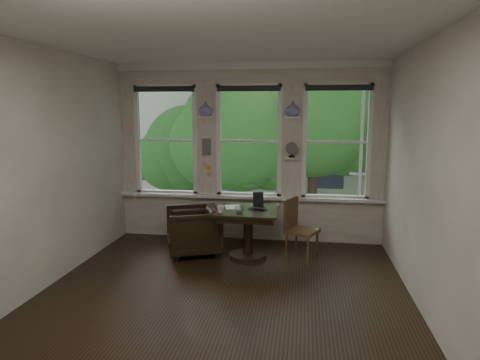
% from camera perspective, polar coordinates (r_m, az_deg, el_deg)
% --- Properties ---
extents(ground, '(4.50, 4.50, 0.00)m').
position_cam_1_polar(ground, '(5.50, -1.98, -14.49)').
color(ground, black).
rests_on(ground, ground).
extents(ceiling, '(4.50, 4.50, 0.00)m').
position_cam_1_polar(ceiling, '(5.09, -2.18, 18.14)').
color(ceiling, silver).
rests_on(ceiling, ground).
extents(wall_back, '(4.50, 0.00, 4.50)m').
position_cam_1_polar(wall_back, '(7.29, 1.22, 3.65)').
color(wall_back, beige).
rests_on(wall_back, ground).
extents(wall_front, '(4.50, 0.00, 4.50)m').
position_cam_1_polar(wall_front, '(2.94, -10.29, -4.97)').
color(wall_front, beige).
rests_on(wall_front, ground).
extents(wall_left, '(0.00, 4.50, 4.50)m').
position_cam_1_polar(wall_left, '(5.93, -23.99, 1.54)').
color(wall_left, beige).
rests_on(wall_left, ground).
extents(wall_right, '(0.00, 4.50, 4.50)m').
position_cam_1_polar(wall_right, '(5.16, 23.27, 0.56)').
color(wall_right, beige).
rests_on(wall_right, ground).
extents(window_left, '(1.10, 0.12, 1.90)m').
position_cam_1_polar(window_left, '(7.60, -9.73, 5.27)').
color(window_left, white).
rests_on(window_left, ground).
extents(window_center, '(1.10, 0.12, 1.90)m').
position_cam_1_polar(window_center, '(7.27, 1.23, 5.22)').
color(window_center, white).
rests_on(window_center, ground).
extents(window_right, '(1.10, 0.12, 1.90)m').
position_cam_1_polar(window_right, '(7.23, 12.74, 4.97)').
color(window_right, white).
rests_on(window_right, ground).
extents(shelf_left, '(0.26, 0.16, 0.03)m').
position_cam_1_polar(shelf_left, '(7.29, -4.59, 8.35)').
color(shelf_left, white).
rests_on(shelf_left, ground).
extents(shelf_right, '(0.26, 0.16, 0.03)m').
position_cam_1_polar(shelf_right, '(7.10, 7.01, 8.29)').
color(shelf_right, white).
rests_on(shelf_right, ground).
extents(intercom, '(0.14, 0.06, 0.28)m').
position_cam_1_polar(intercom, '(7.34, -4.49, 4.45)').
color(intercom, '#59544F').
rests_on(intercom, ground).
extents(sticky_notes, '(0.16, 0.01, 0.24)m').
position_cam_1_polar(sticky_notes, '(7.38, -4.44, 1.75)').
color(sticky_notes, pink).
rests_on(sticky_notes, ground).
extents(desk_fan, '(0.20, 0.20, 0.24)m').
position_cam_1_polar(desk_fan, '(7.11, 6.91, 3.69)').
color(desk_fan, '#59544F').
rests_on(desk_fan, ground).
extents(vase_left, '(0.24, 0.24, 0.25)m').
position_cam_1_polar(vase_left, '(7.29, -4.60, 9.45)').
color(vase_left, silver).
rests_on(vase_left, shelf_left).
extents(vase_right, '(0.24, 0.24, 0.25)m').
position_cam_1_polar(vase_right, '(7.10, 7.03, 9.41)').
color(vase_right, silver).
rests_on(vase_right, shelf_right).
extents(table, '(0.90, 0.90, 0.75)m').
position_cam_1_polar(table, '(6.50, 1.09, -7.16)').
color(table, black).
rests_on(table, ground).
extents(armchair_left, '(1.04, 1.02, 0.73)m').
position_cam_1_polar(armchair_left, '(6.72, -6.24, -6.74)').
color(armchair_left, black).
rests_on(armchair_left, ground).
extents(cushion_red, '(0.45, 0.45, 0.06)m').
position_cam_1_polar(cushion_red, '(6.70, -6.25, -6.06)').
color(cushion_red, maroon).
rests_on(cushion_red, armchair_left).
extents(side_chair_right, '(0.55, 0.55, 0.92)m').
position_cam_1_polar(side_chair_right, '(6.42, 8.28, -6.68)').
color(side_chair_right, '#462919').
rests_on(side_chair_right, ground).
extents(laptop, '(0.35, 0.28, 0.02)m').
position_cam_1_polar(laptop, '(6.36, 2.17, -3.92)').
color(laptop, black).
rests_on(laptop, table).
extents(mug, '(0.11, 0.11, 0.10)m').
position_cam_1_polar(mug, '(6.20, -2.61, -3.90)').
color(mug, white).
rests_on(mug, table).
extents(drinking_glass, '(0.14, 0.14, 0.10)m').
position_cam_1_polar(drinking_glass, '(6.19, -0.06, -3.93)').
color(drinking_glass, white).
rests_on(drinking_glass, table).
extents(tablet, '(0.17, 0.11, 0.22)m').
position_cam_1_polar(tablet, '(6.59, 2.45, -2.58)').
color(tablet, black).
rests_on(tablet, table).
extents(papers, '(0.29, 0.35, 0.00)m').
position_cam_1_polar(papers, '(6.56, -0.98, -3.60)').
color(papers, silver).
rests_on(papers, table).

